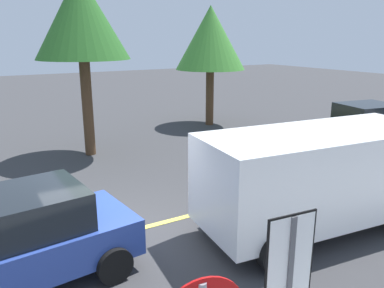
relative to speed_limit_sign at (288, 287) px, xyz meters
name	(u,v)px	position (x,y,z in m)	size (l,w,h in m)	color
ground_plane	(114,236)	(-0.07, 4.92, -1.76)	(80.00, 80.00, 0.00)	#38383A
lane_marking_centre	(229,205)	(2.93, 4.92, -1.76)	(28.00, 0.16, 0.01)	#E0D14C
speed_limit_sign	(288,287)	(0.00, 0.00, 0.00)	(0.54, 0.08, 2.52)	#4C4C51
white_van	(321,174)	(3.87, 2.99, -0.50)	(5.39, 2.71, 2.20)	white
car_yellow_far_lane	(363,126)	(10.35, 6.67, -0.93)	(4.35, 2.63, 1.67)	gold
car_blue_approaching	(19,241)	(-1.95, 4.10, -0.95)	(4.06, 2.28, 1.64)	#2D479E
tree_left_verge	(81,18)	(1.24, 11.06, 2.92)	(3.12, 3.12, 6.12)	#513823
tree_centre_verge	(210,39)	(7.62, 13.02, 2.24)	(3.19, 3.19, 5.46)	#513823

